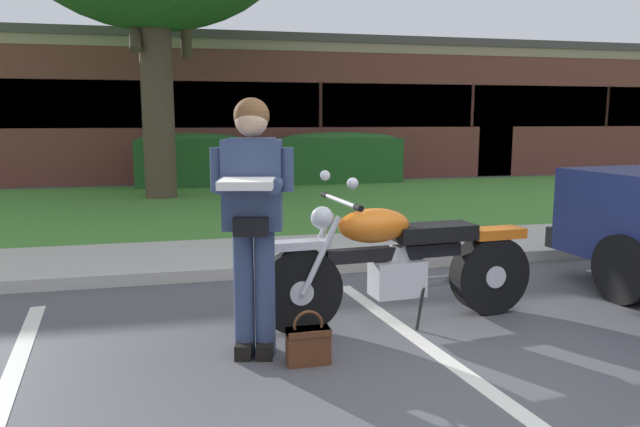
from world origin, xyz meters
TOP-DOWN VIEW (x-y plane):
  - ground_plane at (0.00, 0.00)m, footprint 140.00×140.00m
  - curb_strip at (0.00, 2.95)m, footprint 60.00×0.20m
  - concrete_walk at (0.00, 3.80)m, footprint 60.00×1.50m
  - grass_lawn at (0.00, 7.80)m, footprint 60.00×6.50m
  - stall_stripe_1 at (-0.05, 0.20)m, footprint 0.57×4.39m
  - motorcycle at (-0.04, 1.34)m, footprint 2.24×0.82m
  - rider_person at (-1.30, 0.93)m, footprint 0.53×0.63m
  - handbag at (-0.99, 0.71)m, footprint 0.28×0.13m
  - hedge_left at (-1.48, 10.87)m, footprint 2.42×0.90m
  - hedge_center_left at (1.98, 10.87)m, footprint 2.87×0.90m
  - brick_building at (1.76, 16.57)m, footprint 24.69×9.42m

SIDE VIEW (x-z plane):
  - ground_plane at x=0.00m, z-range 0.00..0.00m
  - stall_stripe_1 at x=-0.05m, z-range 0.00..0.01m
  - grass_lawn at x=0.00m, z-range 0.00..0.06m
  - concrete_walk at x=0.00m, z-range 0.00..0.08m
  - curb_strip at x=0.00m, z-range 0.00..0.12m
  - handbag at x=-0.99m, z-range -0.04..0.32m
  - motorcycle at x=-0.04m, z-range -0.11..1.07m
  - hedge_left at x=-1.48m, z-range 0.03..1.27m
  - hedge_center_left at x=1.98m, z-range 0.03..1.27m
  - rider_person at x=-1.30m, z-range 0.15..1.86m
  - brick_building at x=1.76m, z-range 0.00..3.63m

